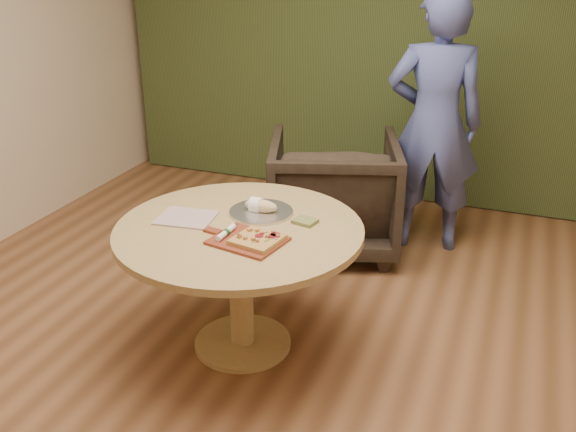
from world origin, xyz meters
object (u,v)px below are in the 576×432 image
(flatbread_pizza, at_px, (258,239))
(armchair, at_px, (334,188))
(serving_tray, at_px, (261,212))
(cutlery_roll, at_px, (226,232))
(person_standing, at_px, (434,124))
(bread_roll, at_px, (260,206))
(pizza_paddle, at_px, (246,240))
(pedestal_table, at_px, (240,250))

(flatbread_pizza, height_order, armchair, armchair)
(flatbread_pizza, xyz_separation_m, serving_tray, (-0.14, 0.36, -0.02))
(cutlery_roll, relative_size, person_standing, 0.11)
(cutlery_roll, relative_size, bread_roll, 1.03)
(flatbread_pizza, height_order, cutlery_roll, flatbread_pizza)
(pizza_paddle, relative_size, bread_roll, 2.42)
(pedestal_table, distance_m, flatbread_pizza, 0.29)
(flatbread_pizza, bearing_deg, cutlery_roll, 176.60)
(flatbread_pizza, relative_size, person_standing, 0.14)
(armchair, relative_size, person_standing, 0.50)
(flatbread_pizza, height_order, person_standing, person_standing)
(flatbread_pizza, relative_size, serving_tray, 0.72)
(pizza_paddle, xyz_separation_m, flatbread_pizza, (0.07, -0.00, 0.02))
(serving_tray, distance_m, bread_roll, 0.04)
(bread_roll, distance_m, person_standing, 1.66)
(pedestal_table, bearing_deg, armchair, 85.82)
(serving_tray, xyz_separation_m, bread_roll, (-0.01, 0.00, 0.04))
(pizza_paddle, distance_m, serving_tray, 0.37)
(serving_tray, bearing_deg, cutlery_roll, -97.05)
(bread_roll, bearing_deg, pizza_paddle, -77.61)
(cutlery_roll, xyz_separation_m, serving_tray, (0.04, 0.35, -0.02))
(pizza_paddle, height_order, flatbread_pizza, flatbread_pizza)
(pizza_paddle, bearing_deg, bread_roll, 113.42)
(pizza_paddle, bearing_deg, flatbread_pizza, 7.63)
(cutlery_roll, bearing_deg, armchair, 88.44)
(bread_roll, bearing_deg, cutlery_roll, -95.63)
(pizza_paddle, xyz_separation_m, cutlery_roll, (-0.11, 0.01, 0.02))
(serving_tray, bearing_deg, armchair, 86.92)
(pedestal_table, height_order, bread_roll, bread_roll)
(pedestal_table, relative_size, armchair, 1.41)
(serving_tray, bearing_deg, person_standing, 64.82)
(bread_roll, bearing_deg, armchair, 86.49)
(cutlery_roll, height_order, armchair, armchair)
(cutlery_roll, xyz_separation_m, armchair, (0.11, 1.55, -0.31))
(serving_tray, height_order, person_standing, person_standing)
(armchair, bearing_deg, bread_roll, 68.50)
(flatbread_pizza, xyz_separation_m, bread_roll, (-0.15, 0.36, 0.02))
(serving_tray, xyz_separation_m, armchair, (0.06, 1.20, -0.29))
(serving_tray, height_order, armchair, armchair)
(bread_roll, xyz_separation_m, armchair, (0.07, 1.20, -0.32))
(serving_tray, bearing_deg, bread_roll, 180.00)
(serving_tray, height_order, bread_roll, bread_roll)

